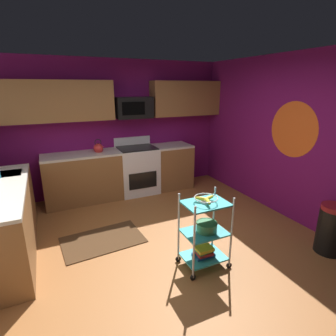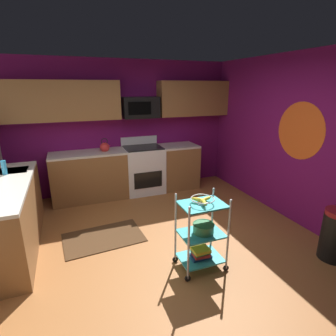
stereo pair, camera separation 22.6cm
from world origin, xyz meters
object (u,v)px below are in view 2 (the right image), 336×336
(microwave, at_px, (140,107))
(mixing_bowl_large, at_px, (203,228))
(oven_range, at_px, (143,169))
(rolling_cart, at_px, (201,233))
(book_stack, at_px, (200,253))
(trash_can, at_px, (336,235))
(dish_soap_bottle, at_px, (4,168))
(kettle, at_px, (105,147))
(fruit_bowl, at_px, (203,200))

(microwave, bearing_deg, mixing_bowl_large, -90.35)
(oven_range, bearing_deg, rolling_cart, -90.98)
(book_stack, distance_m, trash_can, 1.71)
(dish_soap_bottle, bearing_deg, microwave, 24.79)
(microwave, distance_m, mixing_bowl_large, 2.95)
(oven_range, height_order, rolling_cart, oven_range)
(oven_range, distance_m, rolling_cart, 2.60)
(microwave, relative_size, mixing_bowl_large, 2.78)
(oven_range, xyz_separation_m, microwave, (-0.00, 0.10, 1.22))
(mixing_bowl_large, bearing_deg, kettle, 105.63)
(mixing_bowl_large, height_order, kettle, kettle)
(microwave, relative_size, trash_can, 1.06)
(fruit_bowl, distance_m, trash_can, 1.79)
(fruit_bowl, relative_size, dish_soap_bottle, 1.36)
(rolling_cart, distance_m, trash_can, 1.71)
(oven_range, distance_m, microwave, 1.23)
(kettle, bearing_deg, microwave, 8.31)
(fruit_bowl, distance_m, kettle, 2.69)
(mixing_bowl_large, xyz_separation_m, kettle, (-0.73, 2.59, 0.48))
(rolling_cart, xyz_separation_m, kettle, (-0.70, 2.59, 0.54))
(mixing_bowl_large, bearing_deg, oven_range, 89.62)
(fruit_bowl, distance_m, book_stack, 0.69)
(oven_range, relative_size, rolling_cart, 1.20)
(mixing_bowl_large, bearing_deg, rolling_cart, 180.00)
(oven_range, height_order, dish_soap_bottle, dish_soap_bottle)
(microwave, xyz_separation_m, mixing_bowl_large, (-0.02, -2.70, -1.18))
(microwave, distance_m, dish_soap_bottle, 2.57)
(kettle, bearing_deg, book_stack, -74.93)
(fruit_bowl, xyz_separation_m, dish_soap_bottle, (-2.20, 1.67, 0.14))
(mixing_bowl_large, xyz_separation_m, dish_soap_bottle, (-2.23, 1.67, 0.50))
(oven_range, distance_m, fruit_bowl, 2.63)
(oven_range, height_order, trash_can, oven_range)
(rolling_cart, xyz_separation_m, fruit_bowl, (-0.00, 0.00, 0.42))
(trash_can, bearing_deg, oven_range, 117.63)
(dish_soap_bottle, bearing_deg, mixing_bowl_large, -36.76)
(oven_range, relative_size, trash_can, 1.67)
(mixing_bowl_large, relative_size, book_stack, 1.01)
(microwave, xyz_separation_m, fruit_bowl, (-0.04, -2.70, -0.82))
(fruit_bowl, height_order, trash_can, fruit_bowl)
(rolling_cart, xyz_separation_m, dish_soap_bottle, (-2.20, 1.67, 0.57))
(fruit_bowl, bearing_deg, oven_range, 89.02)
(rolling_cart, relative_size, mixing_bowl_large, 3.63)
(microwave, distance_m, trash_can, 3.80)
(microwave, relative_size, rolling_cart, 0.77)
(oven_range, relative_size, kettle, 4.17)
(trash_can, bearing_deg, rolling_cart, 164.52)
(rolling_cart, xyz_separation_m, trash_can, (1.64, -0.46, -0.12))
(fruit_bowl, bearing_deg, trash_can, -15.48)
(oven_range, xyz_separation_m, fruit_bowl, (-0.04, -2.60, 0.40))
(kettle, xyz_separation_m, trash_can, (2.34, -3.05, -0.67))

